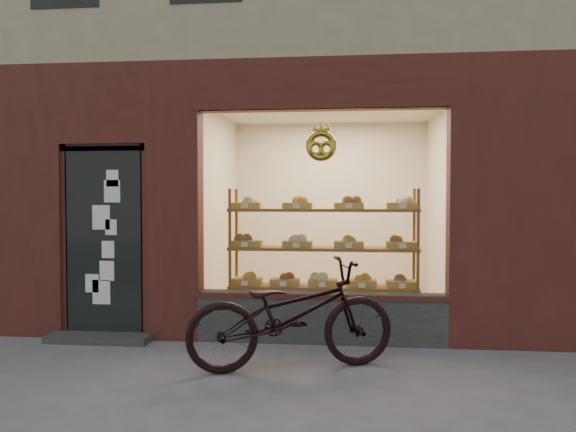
# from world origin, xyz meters

# --- Properties ---
(ground) EXTENTS (90.00, 90.00, 0.00)m
(ground) POSITION_xyz_m (0.00, 0.00, 0.00)
(ground) COLOR #585858
(display_shelf) EXTENTS (2.20, 0.45, 1.70)m
(display_shelf) POSITION_xyz_m (0.45, 2.55, 0.85)
(display_shelf) COLOR brown
(display_shelf) RESTS_ON ground
(bicycle) EXTENTS (2.06, 1.25, 1.02)m
(bicycle) POSITION_xyz_m (0.22, 1.14, 0.51)
(bicycle) COLOR black
(bicycle) RESTS_ON ground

